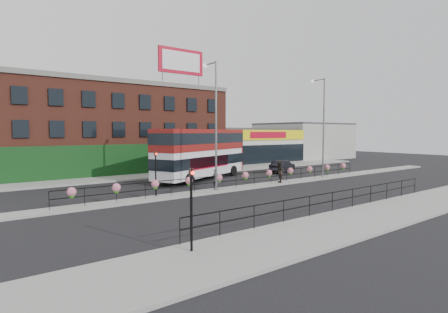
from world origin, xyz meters
TOP-DOWN VIEW (x-y plane):
  - ground at (0.00, 0.00)m, footprint 120.00×120.00m
  - south_pavement at (0.00, -12.00)m, footprint 60.00×4.00m
  - north_pavement at (0.00, 12.00)m, footprint 60.00×4.00m
  - median at (0.00, 0.00)m, footprint 60.00×1.60m
  - yellow_line_inner at (0.00, -9.70)m, footprint 60.00×0.10m
  - yellow_line_outer at (0.00, -9.88)m, footprint 60.00×0.10m
  - brick_building at (-4.00, 19.96)m, footprint 25.00×12.21m
  - supermarket at (16.00, 19.90)m, footprint 15.00×12.25m
  - warehouse_east at (30.75, 20.00)m, footprint 14.50×12.00m
  - billboard at (2.50, 14.99)m, footprint 6.00×0.29m
  - median_railing at (-0.00, 0.00)m, footprint 30.04×0.56m
  - south_railing at (-2.00, -10.10)m, footprint 20.04×0.05m
  - double_decker_bus at (0.12, 6.85)m, footprint 12.47×7.41m
  - car at (10.82, 6.11)m, footprint 4.40×5.35m
  - pedestrian_a at (-2.98, 0.10)m, footprint 0.87×0.81m
  - pedestrian_b at (3.79, -0.20)m, footprint 1.64×1.64m
  - lamp_column_west at (-3.04, 0.22)m, footprint 0.36×1.76m
  - lamp_column_east at (10.13, 0.13)m, footprint 0.36×1.74m
  - traffic_light_south at (-12.00, -11.01)m, footprint 0.15×0.28m
  - traffic_light_median at (-8.00, 0.39)m, footprint 0.15×0.28m

SIDE VIEW (x-z plane):
  - ground at x=0.00m, z-range 0.00..0.00m
  - yellow_line_inner at x=0.00m, z-range 0.00..0.01m
  - yellow_line_outer at x=0.00m, z-range 0.00..0.01m
  - south_pavement at x=0.00m, z-range 0.00..0.15m
  - north_pavement at x=0.00m, z-range 0.00..0.15m
  - median at x=0.00m, z-range 0.00..0.15m
  - car at x=10.82m, z-range 0.00..1.43m
  - south_railing at x=-2.00m, z-range 0.40..1.52m
  - pedestrian_a at x=-2.98m, z-range 0.15..1.79m
  - median_railing at x=0.00m, z-range 0.43..1.66m
  - pedestrian_b at x=3.79m, z-range 0.15..2.05m
  - traffic_light_south at x=-12.00m, z-range 0.64..4.29m
  - traffic_light_median at x=-8.00m, z-range 0.64..4.29m
  - supermarket at x=16.00m, z-range 0.00..5.30m
  - double_decker_bus at x=0.12m, z-range 0.57..5.55m
  - warehouse_east at x=30.75m, z-range 0.00..6.30m
  - brick_building at x=-4.00m, z-range -0.02..10.28m
  - lamp_column_east at x=10.13m, z-range 1.07..11.02m
  - lamp_column_west at x=-3.04m, z-range 1.08..11.14m
  - billboard at x=2.50m, z-range 10.98..15.38m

